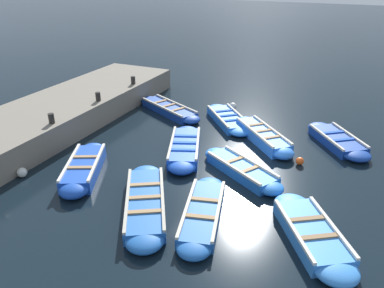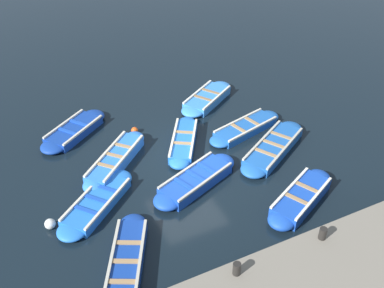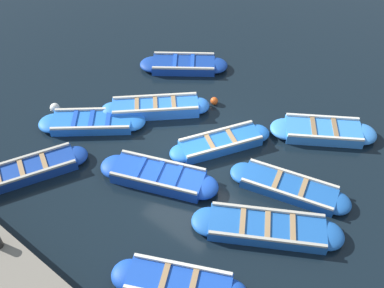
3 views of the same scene
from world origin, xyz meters
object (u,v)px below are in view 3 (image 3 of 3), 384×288
object	(u,v)px
boat_alongside	(220,143)
boat_tucked	(158,176)
boat_broadside	(156,108)
boat_inner_gap	(184,65)
boat_bow_out	(179,285)
boat_near_quay	(92,122)
boat_centre	(323,131)
buoy_white_drifting	(55,108)
boat_stern_in	(23,172)
boat_drifting	(289,187)
boat_far_corner	(267,228)
buoy_yellow_far	(214,101)

from	to	relation	value
boat_alongside	boat_tucked	distance (m)	2.31
boat_tucked	boat_broadside	bearing A→B (deg)	43.08
boat_inner_gap	boat_alongside	bearing A→B (deg)	-125.66
boat_bow_out	boat_tucked	distance (m)	3.42
boat_near_quay	boat_centre	world-z (taller)	boat_centre
boat_bow_out	buoy_white_drifting	bearing A→B (deg)	72.12
boat_stern_in	boat_near_quay	bearing A→B (deg)	0.29
boat_inner_gap	boat_drifting	size ratio (longest dim) A/B	0.89
boat_drifting	boat_tucked	bearing A→B (deg)	122.50
boat_inner_gap	boat_far_corner	distance (m)	7.59
boat_alongside	boat_tucked	bearing A→B (deg)	165.04
boat_stern_in	buoy_white_drifting	size ratio (longest dim) A/B	11.61
boat_drifting	boat_tucked	xyz separation A→B (m)	(-2.00, 3.14, 0.04)
boat_drifting	buoy_yellow_far	bearing A→B (deg)	65.67
boat_far_corner	boat_bow_out	distance (m)	2.78
boat_inner_gap	boat_broadside	xyz separation A→B (m)	(-2.54, -0.84, 0.04)
boat_tucked	buoy_white_drifting	size ratio (longest dim) A/B	11.09
boat_near_quay	boat_tucked	size ratio (longest dim) A/B	0.89
boat_bow_out	boat_centre	xyz separation A→B (m)	(6.89, -0.26, -0.04)
boat_far_corner	boat_bow_out	world-z (taller)	boat_bow_out
boat_near_quay	boat_alongside	bearing A→B (deg)	-64.89
boat_inner_gap	boat_far_corner	xyz separation A→B (m)	(-4.29, -6.26, 0.00)
boat_near_quay	boat_bow_out	bearing A→B (deg)	-114.51
boat_alongside	boat_stern_in	size ratio (longest dim) A/B	0.84
boat_near_quay	boat_alongside	distance (m)	4.24
boat_inner_gap	boat_near_quay	bearing A→B (deg)	175.39
boat_stern_in	boat_tucked	bearing A→B (deg)	-54.44
boat_inner_gap	boat_stern_in	distance (m)	7.04
buoy_white_drifting	boat_broadside	bearing A→B (deg)	-52.58
boat_alongside	boat_centre	size ratio (longest dim) A/B	0.96
boat_near_quay	boat_stern_in	distance (m)	2.74
boat_alongside	boat_far_corner	bearing A→B (deg)	-122.84
boat_near_quay	boat_broadside	bearing A→B (deg)	-33.99
boat_bow_out	boat_centre	world-z (taller)	boat_bow_out
boat_broadside	boat_tucked	distance (m)	3.00
boat_tucked	boat_inner_gap	bearing A→B (deg)	31.45
boat_drifting	buoy_white_drifting	distance (m)	8.10
boat_drifting	boat_centre	xyz separation A→B (m)	(2.66, 0.29, 0.02)
boat_alongside	boat_broadside	world-z (taller)	boat_broadside
boat_alongside	buoy_white_drifting	distance (m)	5.73
boat_stern_in	boat_broadside	bearing A→B (deg)	-14.63
boat_centre	buoy_yellow_far	size ratio (longest dim) A/B	12.78
boat_centre	boat_tucked	bearing A→B (deg)	148.55
boat_centre	boat_far_corner	bearing A→B (deg)	-173.03
boat_broadside	buoy_white_drifting	bearing A→B (deg)	127.42
boat_alongside	boat_centre	distance (m)	3.32
boat_inner_gap	boat_drifting	distance (m)	6.62
boat_drifting	boat_bow_out	xyz separation A→B (m)	(-4.23, 0.55, 0.06)
boat_tucked	boat_centre	bearing A→B (deg)	-31.45
boat_broadside	boat_stern_in	bearing A→B (deg)	165.37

